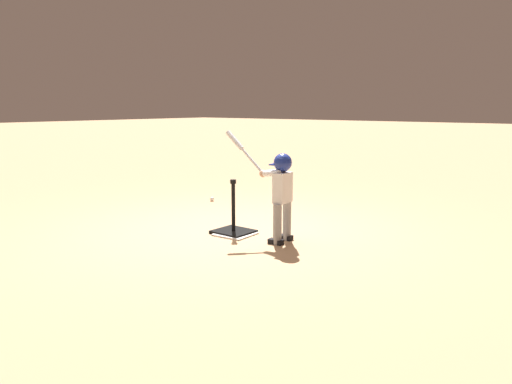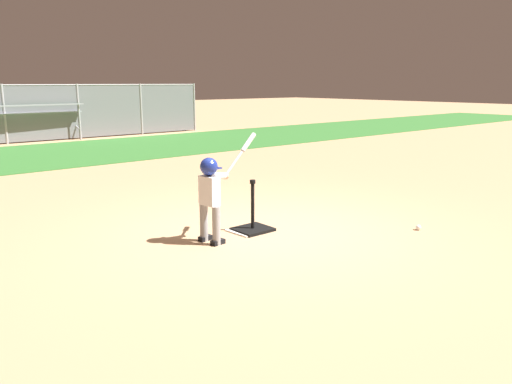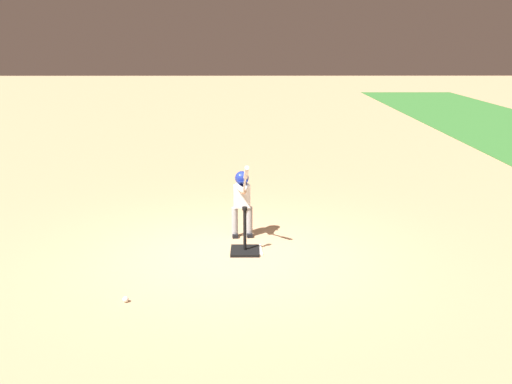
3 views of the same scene
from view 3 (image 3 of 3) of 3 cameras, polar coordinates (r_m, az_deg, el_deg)
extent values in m
plane|color=tan|center=(8.96, -2.11, -6.05)|extent=(90.00, 90.00, 0.00)
cube|color=white|center=(9.14, -0.83, -5.54)|extent=(0.46, 0.46, 0.02)
cube|color=black|center=(9.08, -1.06, -5.62)|extent=(0.48, 0.43, 0.04)
cylinder|color=black|center=(8.97, -1.07, -3.64)|extent=(0.05, 0.05, 0.62)
cylinder|color=black|center=(8.88, -1.08, -1.58)|extent=(0.08, 0.08, 0.05)
cylinder|color=gray|center=(9.72, -0.64, -2.84)|extent=(0.11, 0.11, 0.49)
cube|color=black|center=(9.77, -0.62, -4.09)|extent=(0.19, 0.11, 0.06)
cylinder|color=gray|center=(9.70, -2.03, -2.89)|extent=(0.11, 0.11, 0.49)
cube|color=black|center=(9.75, -2.01, -4.14)|extent=(0.19, 0.11, 0.06)
cube|color=silver|center=(9.60, -1.35, -0.42)|extent=(0.17, 0.27, 0.37)
sphere|color=tan|center=(9.53, -1.36, 1.27)|extent=(0.19, 0.19, 0.19)
sphere|color=navy|center=(9.52, -1.36, 1.34)|extent=(0.22, 0.22, 0.22)
cube|color=navy|center=(9.44, -1.31, 1.05)|extent=(0.13, 0.17, 0.01)
cylinder|color=silver|center=(9.43, -1.03, 0.36)|extent=(0.30, 0.13, 0.11)
cylinder|color=silver|center=(9.42, -1.53, 0.35)|extent=(0.30, 0.18, 0.11)
sphere|color=tan|center=(9.29, -1.20, 0.05)|extent=(0.09, 0.09, 0.09)
cylinder|color=silver|center=(8.99, -1.05, 1.12)|extent=(0.54, 0.09, 0.50)
cylinder|color=silver|center=(8.80, -0.94, 1.85)|extent=(0.26, 0.09, 0.25)
cylinder|color=black|center=(9.31, -1.20, -0.01)|extent=(0.05, 0.05, 0.05)
sphere|color=white|center=(7.60, -12.32, -9.95)|extent=(0.07, 0.07, 0.07)
camera|label=1|loc=(13.62, 19.69, 7.32)|focal=35.00mm
camera|label=2|loc=(13.77, -22.55, 8.53)|focal=35.00mm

